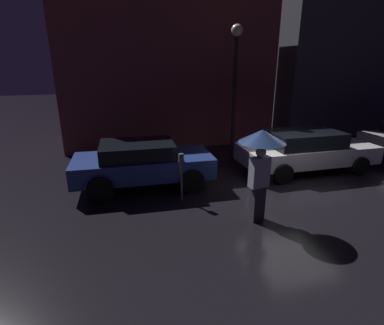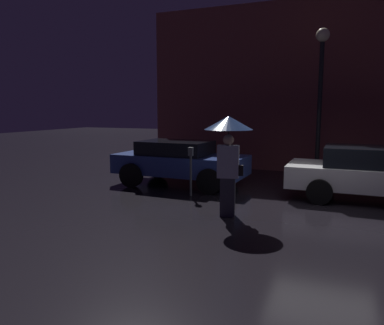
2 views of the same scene
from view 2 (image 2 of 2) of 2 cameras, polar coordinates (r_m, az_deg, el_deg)
ground_plane at (r=9.28m, az=19.68°, el=-6.63°), size 60.00×60.00×0.00m
building_facade_left at (r=15.75m, az=12.13°, el=10.75°), size 8.91×3.00×6.11m
parked_car_blue at (r=11.32m, az=-1.92°, el=0.22°), size 4.01×1.89×1.34m
parked_car_white at (r=10.42m, az=26.63°, el=-1.41°), size 4.50×2.03×1.35m
pedestrian_with_umbrella at (r=7.90m, az=5.58°, el=3.52°), size 1.02×1.02×2.14m
parking_meter at (r=9.84m, az=-0.19°, el=-0.55°), size 0.12×0.10×1.30m
street_lamp_near at (r=12.75m, az=19.04°, el=12.25°), size 0.42×0.42×4.78m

